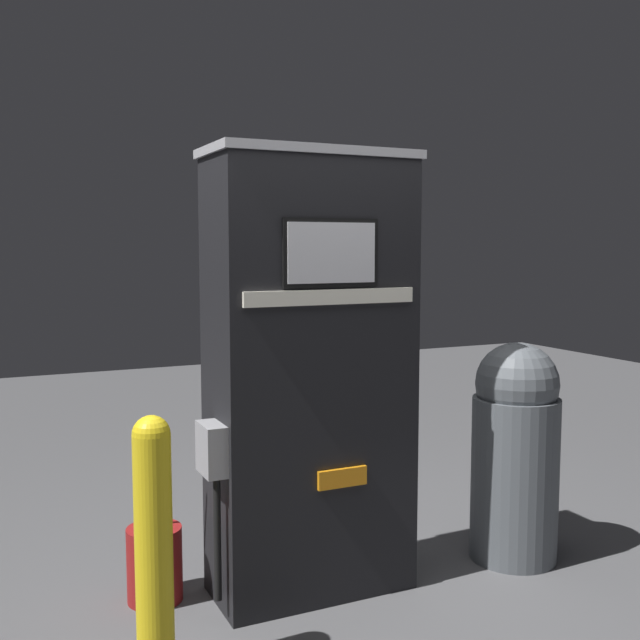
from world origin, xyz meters
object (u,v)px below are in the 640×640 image
(trash_bin, at_px, (515,449))
(squeegee_bucket, at_px, (155,563))
(gas_pump, at_px, (310,375))
(safety_bollard, at_px, (154,544))

(trash_bin, bearing_deg, squeegee_bucket, 169.87)
(squeegee_bucket, bearing_deg, trash_bin, -10.13)
(gas_pump, xyz_separation_m, trash_bin, (1.11, -0.13, -0.45))
(gas_pump, bearing_deg, safety_bollard, -151.12)
(trash_bin, relative_size, squeegee_bucket, 1.48)
(safety_bollard, bearing_deg, trash_bin, 9.70)
(trash_bin, height_order, squeegee_bucket, trash_bin)
(safety_bollard, bearing_deg, squeegee_bucket, 77.64)
(safety_bollard, xyz_separation_m, squeegee_bucket, (0.14, 0.66, -0.36))
(gas_pump, height_order, squeegee_bucket, gas_pump)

